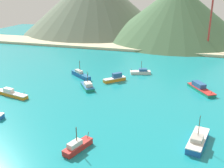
# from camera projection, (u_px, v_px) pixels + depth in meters

# --- Properties ---
(ground) EXTENTS (260.00, 280.00, 0.50)m
(ground) POSITION_uv_depth(u_px,v_px,m) (143.00, 110.00, 69.55)
(ground) COLOR teal
(fishing_boat_0) EXTENTS (11.19, 4.38, 2.15)m
(fishing_boat_0) POSITION_uv_depth(u_px,v_px,m) (12.00, 93.00, 77.52)
(fishing_boat_0) COLOR orange
(fishing_boat_0) RESTS_ON ground
(fishing_boat_1) EXTENTS (6.70, 7.83, 5.40)m
(fishing_boat_1) POSITION_uv_depth(u_px,v_px,m) (88.00, 86.00, 83.31)
(fishing_boat_1) COLOR #198466
(fishing_boat_1) RESTS_ON ground
(fishing_boat_2) EXTENTS (6.90, 7.00, 2.75)m
(fishing_boat_2) POSITION_uv_depth(u_px,v_px,m) (115.00, 78.00, 89.59)
(fishing_boat_2) COLOR orange
(fishing_boat_2) RESTS_ON ground
(fishing_boat_6) EXTENTS (8.43, 11.01, 2.32)m
(fishing_boat_6) POSITION_uv_depth(u_px,v_px,m) (200.00, 88.00, 81.32)
(fishing_boat_6) COLOR #198466
(fishing_boat_6) RESTS_ON ground
(fishing_boat_7) EXTENTS (4.70, 10.06, 6.54)m
(fishing_boat_7) POSITION_uv_depth(u_px,v_px,m) (198.00, 141.00, 53.42)
(fishing_boat_7) COLOR #1E5BA8
(fishing_boat_7) RESTS_ON ground
(fishing_boat_8) EXTENTS (9.43, 7.73, 5.75)m
(fishing_boat_8) POSITION_uv_depth(u_px,v_px,m) (81.00, 75.00, 93.81)
(fishing_boat_8) COLOR #1E5BA8
(fishing_boat_8) RESTS_ON ground
(fishing_boat_9) EXTENTS (7.62, 4.56, 4.75)m
(fishing_boat_9) POSITION_uv_depth(u_px,v_px,m) (141.00, 72.00, 97.48)
(fishing_boat_9) COLOR silver
(fishing_boat_9) RESTS_ON ground
(fishing_boat_10) EXTENTS (4.05, 7.08, 4.96)m
(fishing_boat_10) POSITION_uv_depth(u_px,v_px,m) (77.00, 146.00, 51.62)
(fishing_boat_10) COLOR red
(fishing_boat_10) RESTS_ON ground
(beach_strip) EXTENTS (247.00, 19.10, 1.20)m
(beach_strip) POSITION_uv_depth(u_px,v_px,m) (170.00, 49.00, 134.61)
(beach_strip) COLOR beige
(beach_strip) RESTS_ON ground
(hill_west) EXTENTS (96.20, 96.20, 40.44)m
(hill_west) POSITION_uv_depth(u_px,v_px,m) (95.00, 2.00, 181.60)
(hill_west) COLOR #60705B
(hill_west) RESTS_ON ground
(hill_central) EXTENTS (83.05, 83.05, 31.72)m
(hill_central) POSITION_uv_depth(u_px,v_px,m) (176.00, 12.00, 155.00)
(hill_central) COLOR #476B47
(hill_central) RESTS_ON ground
(radio_tower) EXTENTS (3.67, 2.94, 36.73)m
(radio_tower) POSITION_uv_depth(u_px,v_px,m) (212.00, 12.00, 123.12)
(radio_tower) COLOR #B7332D
(radio_tower) RESTS_ON ground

